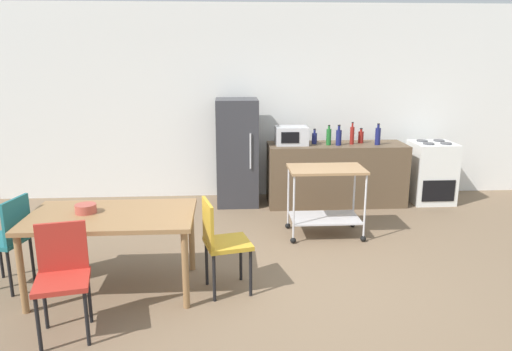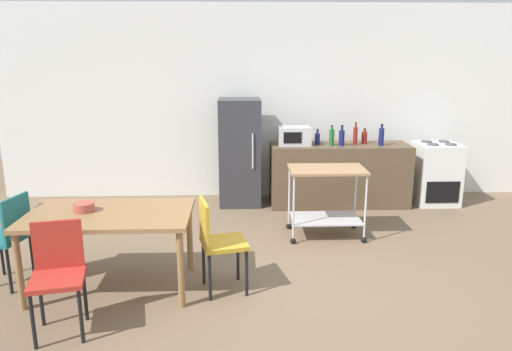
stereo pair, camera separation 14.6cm
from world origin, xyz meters
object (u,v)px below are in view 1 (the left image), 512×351
Objects in this scene: chair_teal at (7,236)px; microwave at (291,136)px; bottle_soda at (378,136)px; fruit_bowl at (86,209)px; stove_oven at (431,172)px; bottle_soy_sauce at (339,137)px; chair_red at (62,272)px; bottle_vinegar at (314,138)px; bottle_olive_oil at (329,137)px; bottle_wine at (361,137)px; kitchen_cart at (326,190)px; bottle_sparkling_water at (352,135)px; dining_table at (112,222)px; refrigerator at (237,152)px; chair_mustard at (221,239)px.

microwave reaches higher than chair_teal.
microwave is at bearing 175.65° from bottle_soda.
fruit_bowl is (-2.23, -2.51, -0.24)m from microwave.
stove_oven is 1.56m from bottle_soy_sauce.
bottle_vinegar reaches higher than chair_red.
bottle_wine is at bearing 14.34° from bottle_olive_oil.
kitchen_cart is 2.83× the size of bottle_sparkling_water.
bottle_soy_sauce is (-1.45, -0.11, 0.57)m from stove_oven.
chair_red is at bearing -142.82° from stove_oven.
dining_table is 3.26m from microwave.
bottle_olive_oil is at bearing 37.57° from chair_red.
bottle_soy_sauce is at bearing 135.31° from chair_teal.
bottle_olive_oil is (3.52, 2.40, 0.50)m from chair_teal.
bottle_wine reaches higher than chair_teal.
chair_red is at bearing -113.15° from refrigerator.
microwave reaches higher than chair_mustard.
microwave is 2.09× the size of bottle_wine.
stove_oven is at bearing 6.94° from bottle_soda.
bottle_olive_oil is at bearing -177.09° from stove_oven.
chair_mustard is at bearing -6.88° from fruit_bowl.
kitchen_cart is at bearing -78.73° from microwave.
stove_oven is 1.01× the size of kitchen_cart.
bottle_vinegar reaches higher than stove_oven.
stove_oven is 1.06m from bottle_soda.
chair_red is 0.82m from fruit_bowl.
bottle_vinegar is 0.69m from bottle_wine.
chair_teal is 2.00m from chair_mustard.
bottle_olive_oil reaches higher than chair_mustard.
fruit_bowl is at bearing -135.40° from bottle_vinegar.
bottle_vinegar is (1.12, -0.07, 0.21)m from refrigerator.
chair_red is 4.05× the size of bottle_wine.
dining_table is 6.82× the size of bottle_wine.
bottle_soda is at bearing -4.35° from microwave.
chair_teal is 3.90m from microwave.
stove_oven is at bearing 0.36° from microwave.
chair_red is 0.57× the size of refrigerator.
bottle_soy_sauce is (0.14, -0.03, -0.00)m from bottle_olive_oil.
chair_red is 4.33m from bottle_soy_sauce.
chair_red is 4.69m from bottle_wine.
dining_table is at bearing -142.65° from bottle_soda.
chair_teal is 4.60m from bottle_sparkling_water.
refrigerator is 1.34m from bottle_olive_oil.
bottle_vinegar is 0.75× the size of bottle_soy_sauce.
bottle_soda is (-0.88, -0.11, 0.58)m from stove_oven.
microwave reaches higher than bottle_wine.
stove_oven reaches higher than chair_teal.
bottle_vinegar is at bearing -40.05° from chair_mustard.
bottle_olive_oil is at bearing 44.64° from dining_table.
bottle_olive_oil is 0.71m from bottle_soda.
stove_oven reaches higher than fruit_bowl.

